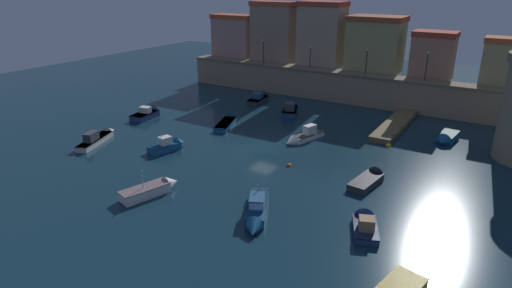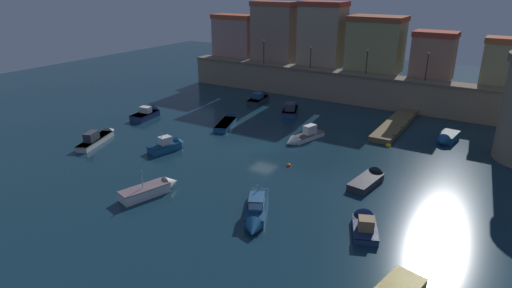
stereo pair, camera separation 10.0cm
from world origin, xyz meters
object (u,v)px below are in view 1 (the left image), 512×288
at_px(moored_boat_2, 99,138).
at_px(mooring_buoy_1, 289,166).
at_px(moored_boat_5, 256,211).
at_px(mooring_buoy_0, 388,146).
at_px(moored_boat_1, 303,137).
at_px(moored_boat_4, 371,178).
at_px(moored_boat_6, 169,145).
at_px(moored_boat_10, 446,138).
at_px(quay_lamp_3, 427,62).
at_px(quay_lamp_0, 263,47).
at_px(quay_lamp_2, 367,57).
at_px(moored_boat_7, 365,223).
at_px(moored_boat_12, 149,113).
at_px(moored_boat_3, 153,189).
at_px(moored_boat_0, 228,121).
at_px(moored_boat_8, 260,98).
at_px(quay_lamp_1, 310,53).
at_px(moored_boat_11, 290,109).

distance_m(moored_boat_2, mooring_buoy_1, 21.36).
distance_m(moored_boat_5, mooring_buoy_0, 20.39).
xyz_separation_m(moored_boat_1, moored_boat_4, (9.58, -6.20, -0.10)).
distance_m(moored_boat_4, moored_boat_6, 20.51).
bearing_deg(moored_boat_10, quay_lamp_3, -147.43).
xyz_separation_m(quay_lamp_0, moored_boat_6, (5.06, -27.57, -6.22)).
distance_m(moored_boat_4, mooring_buoy_1, 7.68).
xyz_separation_m(quay_lamp_2, moored_boat_2, (-19.57, -29.81, -6.16)).
bearing_deg(mooring_buoy_0, moored_boat_5, -101.91).
relative_size(quay_lamp_3, moored_boat_7, 0.82).
height_order(moored_boat_4, moored_boat_10, moored_boat_10).
bearing_deg(moored_boat_6, moored_boat_12, 68.43).
height_order(quay_lamp_3, mooring_buoy_0, quay_lamp_3).
bearing_deg(moored_boat_5, quay_lamp_2, 159.44).
distance_m(moored_boat_3, moored_boat_6, 9.96).
xyz_separation_m(moored_boat_3, moored_boat_7, (16.54, 4.09, -0.08)).
xyz_separation_m(moored_boat_5, mooring_buoy_1, (-2.34, 9.68, -0.51)).
xyz_separation_m(moored_boat_0, moored_boat_3, (5.40, -18.42, 0.14)).
bearing_deg(mooring_buoy_0, moored_boat_2, -150.88).
relative_size(moored_boat_1, mooring_buoy_1, 11.52).
xyz_separation_m(moored_boat_1, mooring_buoy_1, (1.95, -6.97, -0.41)).
xyz_separation_m(quay_lamp_0, quay_lamp_3, (24.30, 0.00, 0.06)).
distance_m(quay_lamp_2, moored_boat_4, 26.42).
distance_m(moored_boat_2, moored_boat_8, 24.61).
height_order(moored_boat_3, moored_boat_4, moored_boat_3).
bearing_deg(moored_boat_2, moored_boat_6, -94.94).
height_order(moored_boat_2, moored_boat_12, moored_boat_2).
relative_size(moored_boat_1, moored_boat_3, 1.07).
distance_m(moored_boat_8, mooring_buoy_1, 23.85).
distance_m(quay_lamp_1, moored_boat_4, 30.27).
relative_size(moored_boat_1, moored_boat_4, 1.09).
relative_size(quay_lamp_2, moored_boat_11, 0.63).
distance_m(quay_lamp_0, moored_boat_11, 14.63).
relative_size(quay_lamp_3, moored_boat_1, 0.66).
bearing_deg(moored_boat_1, moored_boat_11, -129.80).
bearing_deg(quay_lamp_0, moored_boat_6, -79.60).
height_order(moored_boat_3, moored_boat_7, moored_boat_3).
height_order(quay_lamp_1, moored_boat_2, quay_lamp_1).
height_order(moored_boat_3, moored_boat_6, moored_boat_3).
distance_m(moored_boat_4, moored_boat_10, 14.53).
bearing_deg(moored_boat_6, moored_boat_2, 119.28).
relative_size(moored_boat_0, moored_boat_3, 1.19).
xyz_separation_m(moored_boat_3, moored_boat_6, (-5.66, 8.20, 0.03)).
xyz_separation_m(moored_boat_11, moored_boat_12, (-14.64, -11.26, -0.05)).
bearing_deg(moored_boat_3, moored_boat_5, -66.36).
height_order(moored_boat_2, moored_boat_6, moored_boat_6).
bearing_deg(moored_boat_4, moored_boat_12, 90.73).
bearing_deg(moored_boat_6, quay_lamp_1, 7.91).
xyz_separation_m(moored_boat_10, moored_boat_12, (-34.18, -10.27, 0.01)).
height_order(quay_lamp_0, moored_boat_10, quay_lamp_0).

